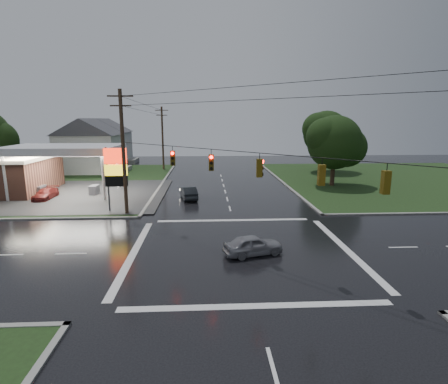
{
  "coord_description": "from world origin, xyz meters",
  "views": [
    {
      "loc": [
        -2.25,
        -21.62,
        8.49
      ],
      "look_at": [
        -0.9,
        4.52,
        3.0
      ],
      "focal_mm": 28.0,
      "sensor_mm": 36.0,
      "label": 1
    }
  ],
  "objects_px": {
    "gas_station": "(4,171)",
    "pylon_sign": "(116,169)",
    "house_near": "(90,145)",
    "tree_ne_near": "(336,143)",
    "utility_pole_nw": "(123,151)",
    "house_far": "(105,140)",
    "utility_pole_n": "(163,137)",
    "car_pump": "(46,194)",
    "car_crossing": "(253,245)",
    "car_north": "(189,193)",
    "tree_ne_far": "(327,134)"
  },
  "relations": [
    {
      "from": "gas_station",
      "to": "pylon_sign",
      "type": "distance_m",
      "value": 17.81
    },
    {
      "from": "house_near",
      "to": "tree_ne_near",
      "type": "xyz_separation_m",
      "value": [
        35.09,
        -14.01,
        1.16
      ]
    },
    {
      "from": "utility_pole_nw",
      "to": "house_far",
      "type": "relative_size",
      "value": 1.0
    },
    {
      "from": "utility_pole_n",
      "to": "car_pump",
      "type": "height_order",
      "value": "utility_pole_n"
    },
    {
      "from": "tree_ne_near",
      "to": "car_pump",
      "type": "height_order",
      "value": "tree_ne_near"
    },
    {
      "from": "tree_ne_near",
      "to": "car_pump",
      "type": "distance_m",
      "value": 34.59
    },
    {
      "from": "house_near",
      "to": "car_pump",
      "type": "height_order",
      "value": "house_near"
    },
    {
      "from": "car_crossing",
      "to": "car_pump",
      "type": "height_order",
      "value": "car_crossing"
    },
    {
      "from": "gas_station",
      "to": "house_near",
      "type": "distance_m",
      "value": 17.07
    },
    {
      "from": "house_near",
      "to": "car_crossing",
      "type": "distance_m",
      "value": 42.81
    },
    {
      "from": "car_pump",
      "to": "car_north",
      "type": "bearing_deg",
      "value": -1.95
    },
    {
      "from": "utility_pole_nw",
      "to": "house_near",
      "type": "height_order",
      "value": "utility_pole_nw"
    },
    {
      "from": "house_near",
      "to": "car_pump",
      "type": "relative_size",
      "value": 2.74
    },
    {
      "from": "house_near",
      "to": "car_pump",
      "type": "xyz_separation_m",
      "value": [
        1.39,
        -19.97,
        -3.82
      ]
    },
    {
      "from": "house_far",
      "to": "car_crossing",
      "type": "xyz_separation_m",
      "value": [
        22.63,
        -48.75,
        -3.76
      ]
    },
    {
      "from": "house_near",
      "to": "tree_ne_far",
      "type": "height_order",
      "value": "tree_ne_far"
    },
    {
      "from": "house_far",
      "to": "tree_ne_near",
      "type": "distance_m",
      "value": 44.5
    },
    {
      "from": "house_near",
      "to": "gas_station",
      "type": "bearing_deg",
      "value": -106.17
    },
    {
      "from": "utility_pole_nw",
      "to": "tree_ne_far",
      "type": "relative_size",
      "value": 1.12
    },
    {
      "from": "utility_pole_n",
      "to": "pylon_sign",
      "type": "bearing_deg",
      "value": -92.08
    },
    {
      "from": "house_near",
      "to": "pylon_sign",
      "type": "bearing_deg",
      "value": -67.72
    },
    {
      "from": "pylon_sign",
      "to": "car_pump",
      "type": "distance_m",
      "value": 11.16
    },
    {
      "from": "pylon_sign",
      "to": "house_near",
      "type": "xyz_separation_m",
      "value": [
        -10.45,
        25.5,
        0.39
      ]
    },
    {
      "from": "utility_pole_n",
      "to": "house_near",
      "type": "relative_size",
      "value": 0.95
    },
    {
      "from": "tree_ne_near",
      "to": "car_crossing",
      "type": "xyz_separation_m",
      "value": [
        -13.46,
        -22.74,
        -4.92
      ]
    },
    {
      "from": "house_far",
      "to": "car_crossing",
      "type": "distance_m",
      "value": 53.88
    },
    {
      "from": "pylon_sign",
      "to": "car_north",
      "type": "bearing_deg",
      "value": 37.71
    },
    {
      "from": "utility_pole_nw",
      "to": "car_north",
      "type": "relative_size",
      "value": 2.64
    },
    {
      "from": "utility_pole_nw",
      "to": "car_north",
      "type": "distance_m",
      "value": 9.41
    },
    {
      "from": "car_crossing",
      "to": "gas_station",
      "type": "bearing_deg",
      "value": 36.72
    },
    {
      "from": "tree_ne_near",
      "to": "car_crossing",
      "type": "height_order",
      "value": "tree_ne_near"
    },
    {
      "from": "house_near",
      "to": "house_far",
      "type": "bearing_deg",
      "value": 94.76
    },
    {
      "from": "tree_ne_near",
      "to": "utility_pole_nw",
      "type": "bearing_deg",
      "value": -152.14
    },
    {
      "from": "car_north",
      "to": "car_crossing",
      "type": "distance_m",
      "value": 16.86
    },
    {
      "from": "utility_pole_n",
      "to": "car_north",
      "type": "bearing_deg",
      "value": -76.73
    },
    {
      "from": "house_near",
      "to": "tree_ne_near",
      "type": "distance_m",
      "value": 37.8
    },
    {
      "from": "utility_pole_n",
      "to": "house_far",
      "type": "relative_size",
      "value": 0.95
    },
    {
      "from": "gas_station",
      "to": "utility_pole_nw",
      "type": "height_order",
      "value": "utility_pole_nw"
    },
    {
      "from": "car_north",
      "to": "car_pump",
      "type": "xyz_separation_m",
      "value": [
        -15.39,
        0.64,
        -0.1
      ]
    },
    {
      "from": "house_far",
      "to": "car_pump",
      "type": "height_order",
      "value": "house_far"
    },
    {
      "from": "pylon_sign",
      "to": "car_crossing",
      "type": "distance_m",
      "value": 16.21
    },
    {
      "from": "tree_ne_far",
      "to": "car_pump",
      "type": "distance_m",
      "value": 41.25
    },
    {
      "from": "pylon_sign",
      "to": "utility_pole_n",
      "type": "distance_m",
      "value": 27.56
    },
    {
      "from": "house_near",
      "to": "house_far",
      "type": "xyz_separation_m",
      "value": [
        -1.0,
        12.0,
        0.0
      ]
    },
    {
      "from": "utility_pole_nw",
      "to": "tree_ne_near",
      "type": "relative_size",
      "value": 1.22
    },
    {
      "from": "pylon_sign",
      "to": "utility_pole_nw",
      "type": "bearing_deg",
      "value": -45.0
    },
    {
      "from": "car_pump",
      "to": "house_near",
      "type": "bearing_deg",
      "value": 94.39
    },
    {
      "from": "gas_station",
      "to": "utility_pole_nw",
      "type": "distance_m",
      "value": 19.38
    },
    {
      "from": "tree_ne_far",
      "to": "car_north",
      "type": "xyz_separation_m",
      "value": [
        -21.32,
        -18.6,
        -5.49
      ]
    },
    {
      "from": "house_far",
      "to": "car_north",
      "type": "xyz_separation_m",
      "value": [
        17.78,
        -32.61,
        -3.72
      ]
    }
  ]
}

